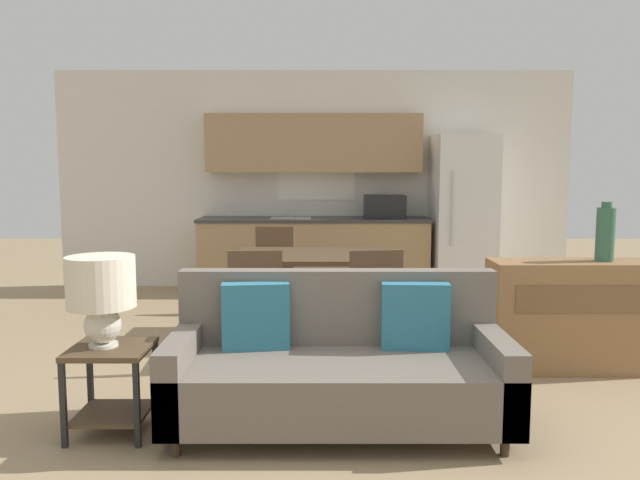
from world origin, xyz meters
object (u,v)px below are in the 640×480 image
table_lamp (104,290)px  dining_chair_far_left (276,266)px  vase (609,234)px  dining_chair_near_right (376,299)px  side_table (115,375)px  refrigerator (466,215)px  dining_table (317,261)px  couch (341,367)px  dining_chair_near_left (259,300)px  credenza (573,316)px

table_lamp → dining_chair_far_left: bearing=75.7°
vase → dining_chair_near_right: (-1.69, 0.12, -0.52)m
side_table → vase: 3.53m
vase → refrigerator: bearing=97.4°
side_table → dining_chair_far_left: 2.97m
dining_table → vase: size_ratio=3.17×
couch → vase: bearing=27.0°
vase → dining_chair_near_left: bearing=177.7°
refrigerator → dining_chair_near_right: refrigerator is taller
refrigerator → dining_chair_near_left: size_ratio=2.10×
refrigerator → credenza: size_ratio=1.60×
refrigerator → dining_chair_far_left: (-2.19, -1.17, -0.44)m
table_lamp → dining_chair_far_left: 2.99m
refrigerator → dining_chair_near_left: refrigerator is taller
dining_chair_near_right → dining_chair_far_left: bearing=-68.0°
refrigerator → dining_chair_near_right: (-1.31, -2.80, -0.44)m
credenza → dining_chair_near_right: bearing=175.0°
vase → credenza: bearing=-178.3°
dining_chair_near_left → dining_chair_near_right: size_ratio=1.00×
couch → credenza: couch is taller
dining_table → side_table: 2.35m
refrigerator → dining_chair_near_right: bearing=-115.1°
side_table → table_lamp: (-0.04, -0.00, 0.49)m
dining_chair_far_left → dining_chair_near_right: bearing=-55.8°
dining_chair_far_left → refrigerator: bearing=33.8°
couch → credenza: 2.02m
dining_chair_near_right → dining_table: bearing=-66.7°
dining_table → dining_chair_near_right: 0.92m
couch → dining_chair_near_left: bearing=117.8°
refrigerator → table_lamp: 5.00m
dining_chair_near_left → dining_chair_near_right: 0.89m
vase → dining_chair_near_right: vase is taller
table_lamp → dining_chair_near_right: (1.62, 1.25, -0.32)m
side_table → vase: (3.27, 1.13, 0.69)m
vase → dining_chair_near_left: (-2.58, 0.11, -0.52)m
table_lamp → dining_chair_near_left: (0.73, 1.24, -0.32)m
dining_chair_near_right → refrigerator: bearing=-121.5°
refrigerator → dining_chair_far_left: size_ratio=2.10×
vase → dining_chair_far_left: bearing=145.7°
side_table → table_lamp: 0.49m
couch → side_table: (-1.28, -0.12, -0.01)m
side_table → dining_chair_far_left: bearing=76.4°
dining_table → couch: size_ratio=0.72×
side_table → credenza: (3.04, 1.12, 0.07)m
credenza → dining_chair_far_left: bearing=143.1°
couch → dining_table: bearing=94.6°
vase → dining_chair_far_left: (-2.57, 1.75, -0.52)m
credenza → dining_chair_far_left: 2.93m
dining_table → credenza: size_ratio=1.17×
vase → dining_chair_near_right: 1.77m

